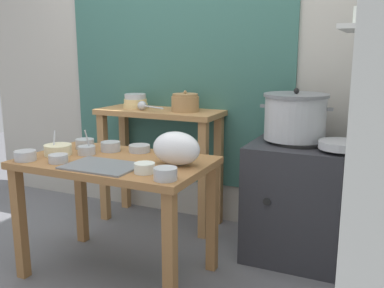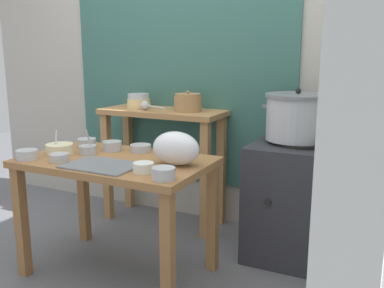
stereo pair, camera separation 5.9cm
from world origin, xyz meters
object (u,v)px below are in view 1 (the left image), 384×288
Objects in this scene: prep_bowl_4 at (145,167)px; clay_pot at (185,103)px; ladle at (143,106)px; prep_bowl_7 at (87,150)px; prep_bowl_5 at (165,173)px; prep_table at (116,178)px; plastic_bag at (176,148)px; prep_bowl_3 at (85,143)px; prep_bowl_2 at (111,146)px; prep_bowl_6 at (58,158)px; prep_bowl_0 at (58,149)px; prep_bowl_1 at (140,148)px; serving_tray at (102,166)px; steamer_pot at (295,116)px; stove_block at (296,199)px; back_shelf_table at (160,138)px; wide_pan at (341,145)px; prep_bowl_8 at (25,155)px; bowl_stack_enamel at (135,101)px.

clay_pot is at bearing 103.84° from prep_bowl_4.
prep_bowl_7 is at bearing -87.40° from ladle.
clay_pot is 0.33m from ladle.
prep_bowl_5 is at bearing -22.52° from prep_bowl_4.
plastic_bag is (0.38, 0.03, 0.20)m from prep_table.
prep_bowl_7 is (0.11, -0.13, -0.00)m from prep_bowl_3.
prep_bowl_2 reaches higher than prep_bowl_6.
prep_bowl_1 is at bearing 34.34° from prep_bowl_0.
ladle reaches higher than prep_bowl_5.
serving_tray is (0.29, -0.93, -0.21)m from ladle.
steamer_pot is 3.48× the size of prep_bowl_1.
prep_bowl_7 is (-0.23, 0.03, 0.14)m from prep_table.
stove_block is at bearing 26.84° from prep_bowl_2.
back_shelf_table is 2.40× the size of serving_tray.
plastic_bag is 1.76× the size of prep_bowl_7.
back_shelf_table is at bearing -180.00° from clay_pot.
serving_tray is 0.33m from prep_bowl_7.
prep_bowl_2 is at bearing 142.97° from prep_bowl_4.
prep_bowl_7 is (-0.06, -0.81, 0.07)m from back_shelf_table.
stove_block is at bearing 44.48° from serving_tray.
plastic_bag is at bearing 0.33° from prep_bowl_7.
wide_pan reaches higher than serving_tray.
ladle is 1.69× the size of prep_bowl_7.
prep_bowl_7 reaches higher than prep_bowl_2.
steamer_pot is 1.33m from prep_bowl_7.
prep_bowl_3 is at bearing 131.45° from prep_bowl_7.
prep_bowl_1 is 1.12× the size of prep_bowl_3.
prep_bowl_7 reaches higher than serving_tray.
clay_pot is 1.89× the size of prep_bowl_6.
prep_bowl_0 is 0.19m from prep_bowl_6.
prep_bowl_8 is at bearing -172.20° from serving_tray.
prep_bowl_0 is 1.33× the size of prep_bowl_8.
ladle is at bearing 81.85° from prep_bowl_0.
bowl_stack_enamel is 1.26m from prep_bowl_4.
prep_bowl_0 is (-0.76, -0.09, -0.06)m from plastic_bag.
prep_bowl_3 is at bearing 80.82° from prep_bowl_0.
prep_bowl_6 is at bearing -140.93° from steamer_pot.
ladle reaches higher than prep_bowl_8.
prep_bowl_0 is 0.86m from prep_bowl_5.
bowl_stack_enamel reaches higher than prep_bowl_7.
prep_bowl_5 is at bearing -26.42° from prep_bowl_3.
prep_bowl_5 is (0.43, -0.46, 0.01)m from prep_bowl_1.
prep_bowl_0 is (0.01, -0.91, -0.20)m from bowl_stack_enamel.
prep_bowl_4 is (-0.08, -0.21, -0.07)m from plastic_bag.
plastic_bag is at bearing -128.79° from stove_block.
bowl_stack_enamel reaches higher than prep_bowl_5.
prep_bowl_7 is at bearing -48.55° from prep_bowl_3.
steamer_pot is 4.22× the size of prep_bowl_4.
prep_bowl_2 is at bearing 59.28° from prep_bowl_7.
bowl_stack_enamel is 1.40m from prep_bowl_5.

